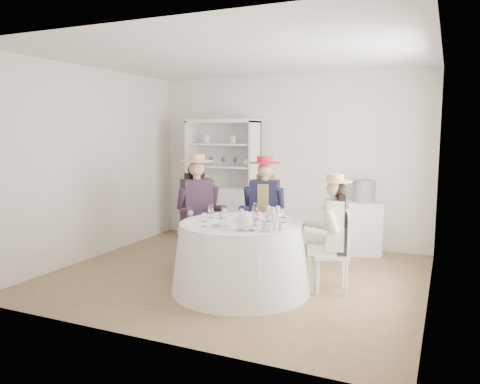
% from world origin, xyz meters
% --- Properties ---
extents(ground, '(4.50, 4.50, 0.00)m').
position_xyz_m(ground, '(0.00, 0.00, 0.00)').
color(ground, brown).
rests_on(ground, ground).
extents(ceiling, '(4.50, 4.50, 0.00)m').
position_xyz_m(ceiling, '(0.00, 0.00, 2.70)').
color(ceiling, white).
rests_on(ceiling, wall_back).
extents(wall_back, '(4.50, 0.00, 4.50)m').
position_xyz_m(wall_back, '(0.00, 2.00, 1.35)').
color(wall_back, white).
rests_on(wall_back, ground).
extents(wall_front, '(4.50, 0.00, 4.50)m').
position_xyz_m(wall_front, '(0.00, -2.00, 1.35)').
color(wall_front, white).
rests_on(wall_front, ground).
extents(wall_left, '(0.00, 4.50, 4.50)m').
position_xyz_m(wall_left, '(-2.25, 0.00, 1.35)').
color(wall_left, white).
rests_on(wall_left, ground).
extents(wall_right, '(0.00, 4.50, 4.50)m').
position_xyz_m(wall_right, '(2.25, 0.00, 1.35)').
color(wall_right, white).
rests_on(wall_right, ground).
extents(tea_table, '(1.58, 1.58, 0.79)m').
position_xyz_m(tea_table, '(0.28, -0.50, 0.39)').
color(tea_table, white).
rests_on(tea_table, ground).
extents(hutch, '(1.21, 0.53, 2.00)m').
position_xyz_m(hutch, '(-1.01, 1.68, 0.71)').
color(hutch, silver).
rests_on(hutch, ground).
extents(side_table, '(0.62, 0.62, 0.78)m').
position_xyz_m(side_table, '(1.26, 1.75, 0.39)').
color(side_table, silver).
rests_on(side_table, ground).
extents(hatbox, '(0.37, 0.37, 0.32)m').
position_xyz_m(hatbox, '(1.26, 1.75, 0.94)').
color(hatbox, black).
rests_on(hatbox, side_table).
extents(guest_left, '(0.65, 0.63, 1.51)m').
position_xyz_m(guest_left, '(-0.58, 0.05, 0.85)').
color(guest_left, silver).
rests_on(guest_left, ground).
extents(guest_mid, '(0.55, 0.58, 1.48)m').
position_xyz_m(guest_mid, '(0.17, 0.52, 0.84)').
color(guest_mid, silver).
rests_on(guest_mid, ground).
extents(guest_right, '(0.55, 0.51, 1.34)m').
position_xyz_m(guest_right, '(1.22, -0.13, 0.76)').
color(guest_right, silver).
rests_on(guest_right, ground).
extents(spare_chair, '(0.51, 0.51, 0.93)m').
position_xyz_m(spare_chair, '(-0.12, 1.36, 0.50)').
color(spare_chair, silver).
rests_on(spare_chair, ground).
extents(teacup_a, '(0.11, 0.11, 0.07)m').
position_xyz_m(teacup_a, '(0.00, -0.39, 0.82)').
color(teacup_a, white).
rests_on(teacup_a, tea_table).
extents(teacup_b, '(0.09, 0.09, 0.07)m').
position_xyz_m(teacup_b, '(0.31, -0.23, 0.83)').
color(teacup_b, white).
rests_on(teacup_b, tea_table).
extents(teacup_c, '(0.10, 0.10, 0.07)m').
position_xyz_m(teacup_c, '(0.56, -0.36, 0.82)').
color(teacup_c, white).
rests_on(teacup_c, tea_table).
extents(flower_bowl, '(0.25, 0.25, 0.05)m').
position_xyz_m(flower_bowl, '(0.47, -0.60, 0.82)').
color(flower_bowl, white).
rests_on(flower_bowl, tea_table).
extents(flower_arrangement, '(0.17, 0.17, 0.06)m').
position_xyz_m(flower_arrangement, '(0.47, -0.57, 0.87)').
color(flower_arrangement, pink).
rests_on(flower_arrangement, tea_table).
extents(table_teapot, '(0.28, 0.20, 0.21)m').
position_xyz_m(table_teapot, '(0.50, -0.86, 0.88)').
color(table_teapot, white).
rests_on(table_teapot, tea_table).
extents(sandwich_plate, '(0.23, 0.23, 0.05)m').
position_xyz_m(sandwich_plate, '(0.19, -0.83, 0.80)').
color(sandwich_plate, white).
rests_on(sandwich_plate, tea_table).
extents(cupcake_stand, '(0.26, 0.26, 0.25)m').
position_xyz_m(cupcake_stand, '(0.75, -0.75, 0.88)').
color(cupcake_stand, white).
rests_on(cupcake_stand, tea_table).
extents(stemware_set, '(0.96, 0.93, 0.15)m').
position_xyz_m(stemware_set, '(0.28, -0.50, 0.87)').
color(stemware_set, white).
rests_on(stemware_set, tea_table).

